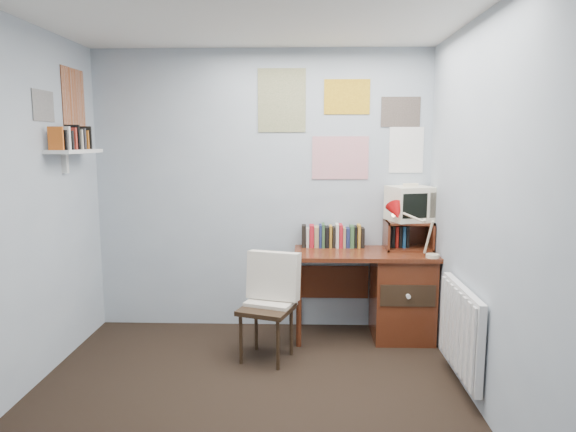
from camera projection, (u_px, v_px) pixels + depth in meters
The scene contains 13 objects.
ground at pixel (240, 427), 3.07m from camera, with size 3.50×3.50×0.00m, color black.
back_wall at pixel (262, 191), 4.62m from camera, with size 3.00×0.02×2.50m, color #AAB7C3.
right_wall at pixel (506, 223), 2.84m from camera, with size 0.02×3.50×2.50m, color #AAB7C3.
desk at pixel (395, 292), 4.44m from camera, with size 1.20×0.55×0.76m.
desk_chair at pixel (266, 310), 3.98m from camera, with size 0.41×0.40×0.81m, color black.
desk_lamp at pixel (433, 234), 4.14m from camera, with size 0.27×0.24×0.39m, color #BA0C0E.
tv_riser at pixel (408, 235), 4.48m from camera, with size 0.40×0.30×0.25m, color #602915.
crt_tv at pixel (410, 202), 4.45m from camera, with size 0.34×0.32×0.33m, color #EDE5C6.
book_row at pixel (335, 235), 4.57m from camera, with size 0.60×0.14×0.22m, color #602915.
radiator at pixel (461, 330), 3.51m from camera, with size 0.09×0.80×0.60m, color white.
wall_shelf at pixel (75, 151), 3.97m from camera, with size 0.20×0.62×0.24m, color white.
posters_back at pixel (341, 124), 4.51m from camera, with size 1.20×0.01×0.90m, color white.
posters_left at pixel (59, 101), 3.91m from camera, with size 0.01×0.70×0.60m, color white.
Camera 1 is at (0.38, -2.84, 1.70)m, focal length 32.00 mm.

